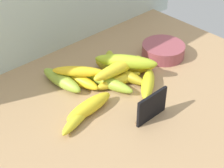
{
  "coord_description": "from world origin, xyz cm",
  "views": [
    {
      "loc": [
        -56.43,
        -55.67,
        69.02
      ],
      "look_at": [
        -1.02,
        4.39,
        8.0
      ],
      "focal_mm": 55.8,
      "sensor_mm": 36.0,
      "label": 1
    }
  ],
  "objects_px": {
    "banana_5": "(89,107)",
    "banana_11": "(126,61)",
    "banana_1": "(119,72)",
    "banana_12": "(78,71)",
    "banana_0": "(149,84)",
    "banana_10": "(118,68)",
    "chalkboard_sign": "(152,107)",
    "banana_2": "(111,67)",
    "banana_8": "(107,82)",
    "banana_7": "(80,115)",
    "fruit_bowl": "(163,50)",
    "banana_9": "(62,80)",
    "banana_3": "(119,80)",
    "banana_4": "(132,68)",
    "banana_6": "(77,79)"
  },
  "relations": [
    {
      "from": "banana_9",
      "to": "banana_2",
      "type": "bearing_deg",
      "value": -17.17
    },
    {
      "from": "banana_0",
      "to": "banana_8",
      "type": "xyz_separation_m",
      "value": [
        -0.09,
        0.1,
        -0.0
      ]
    },
    {
      "from": "banana_8",
      "to": "banana_11",
      "type": "xyz_separation_m",
      "value": [
        0.08,
        -0.0,
        0.04
      ]
    },
    {
      "from": "chalkboard_sign",
      "to": "banana_1",
      "type": "distance_m",
      "value": 0.22
    },
    {
      "from": "banana_5",
      "to": "banana_11",
      "type": "height_order",
      "value": "banana_11"
    },
    {
      "from": "banana_5",
      "to": "banana_8",
      "type": "height_order",
      "value": "banana_5"
    },
    {
      "from": "banana_4",
      "to": "banana_9",
      "type": "distance_m",
      "value": 0.23
    },
    {
      "from": "chalkboard_sign",
      "to": "banana_10",
      "type": "xyz_separation_m",
      "value": [
        0.05,
        0.19,
        0.02
      ]
    },
    {
      "from": "banana_7",
      "to": "chalkboard_sign",
      "type": "bearing_deg",
      "value": -40.83
    },
    {
      "from": "banana_0",
      "to": "banana_7",
      "type": "bearing_deg",
      "value": 171.79
    },
    {
      "from": "banana_1",
      "to": "banana_5",
      "type": "relative_size",
      "value": 1.24
    },
    {
      "from": "banana_7",
      "to": "banana_1",
      "type": "bearing_deg",
      "value": 18.48
    },
    {
      "from": "banana_0",
      "to": "banana_10",
      "type": "xyz_separation_m",
      "value": [
        -0.04,
        0.09,
        0.03
      ]
    },
    {
      "from": "fruit_bowl",
      "to": "banana_4",
      "type": "relative_size",
      "value": 0.98
    },
    {
      "from": "banana_2",
      "to": "chalkboard_sign",
      "type": "bearing_deg",
      "value": -105.83
    },
    {
      "from": "fruit_bowl",
      "to": "banana_4",
      "type": "distance_m",
      "value": 0.16
    },
    {
      "from": "banana_5",
      "to": "banana_7",
      "type": "relative_size",
      "value": 0.93
    },
    {
      "from": "banana_1",
      "to": "banana_10",
      "type": "distance_m",
      "value": 0.04
    },
    {
      "from": "banana_0",
      "to": "banana_5",
      "type": "xyz_separation_m",
      "value": [
        -0.2,
        0.04,
        0.0
      ]
    },
    {
      "from": "banana_3",
      "to": "banana_9",
      "type": "distance_m",
      "value": 0.18
    },
    {
      "from": "fruit_bowl",
      "to": "banana_2",
      "type": "height_order",
      "value": "fruit_bowl"
    },
    {
      "from": "banana_2",
      "to": "banana_8",
      "type": "distance_m",
      "value": 0.08
    },
    {
      "from": "banana_1",
      "to": "banana_12",
      "type": "xyz_separation_m",
      "value": [
        -0.12,
        0.05,
        0.03
      ]
    },
    {
      "from": "chalkboard_sign",
      "to": "banana_0",
      "type": "relative_size",
      "value": 0.73
    },
    {
      "from": "banana_0",
      "to": "banana_12",
      "type": "xyz_separation_m",
      "value": [
        -0.15,
        0.16,
        0.03
      ]
    },
    {
      "from": "banana_0",
      "to": "banana_2",
      "type": "bearing_deg",
      "value": 99.32
    },
    {
      "from": "chalkboard_sign",
      "to": "banana_9",
      "type": "distance_m",
      "value": 0.31
    },
    {
      "from": "chalkboard_sign",
      "to": "fruit_bowl",
      "type": "xyz_separation_m",
      "value": [
        0.28,
        0.19,
        -0.02
      ]
    },
    {
      "from": "chalkboard_sign",
      "to": "banana_5",
      "type": "height_order",
      "value": "chalkboard_sign"
    },
    {
      "from": "banana_1",
      "to": "banana_8",
      "type": "relative_size",
      "value": 1.09
    },
    {
      "from": "fruit_bowl",
      "to": "banana_4",
      "type": "xyz_separation_m",
      "value": [
        -0.16,
        -0.0,
        -0.0
      ]
    },
    {
      "from": "banana_2",
      "to": "banana_9",
      "type": "bearing_deg",
      "value": 162.83
    },
    {
      "from": "fruit_bowl",
      "to": "banana_5",
      "type": "height_order",
      "value": "fruit_bowl"
    },
    {
      "from": "banana_1",
      "to": "banana_4",
      "type": "relative_size",
      "value": 1.31
    },
    {
      "from": "banana_12",
      "to": "chalkboard_sign",
      "type": "bearing_deg",
      "value": -78.25
    },
    {
      "from": "fruit_bowl",
      "to": "banana_11",
      "type": "relative_size",
      "value": 0.76
    },
    {
      "from": "banana_3",
      "to": "banana_4",
      "type": "distance_m",
      "value": 0.08
    },
    {
      "from": "banana_1",
      "to": "banana_0",
      "type": "bearing_deg",
      "value": -78.95
    },
    {
      "from": "banana_6",
      "to": "banana_9",
      "type": "distance_m",
      "value": 0.05
    },
    {
      "from": "chalkboard_sign",
      "to": "banana_2",
      "type": "height_order",
      "value": "chalkboard_sign"
    },
    {
      "from": "banana_7",
      "to": "banana_2",
      "type": "bearing_deg",
      "value": 27.29
    },
    {
      "from": "banana_2",
      "to": "banana_7",
      "type": "relative_size",
      "value": 1.17
    },
    {
      "from": "banana_5",
      "to": "banana_6",
      "type": "height_order",
      "value": "banana_5"
    },
    {
      "from": "banana_6",
      "to": "banana_9",
      "type": "height_order",
      "value": "banana_9"
    },
    {
      "from": "banana_5",
      "to": "banana_11",
      "type": "distance_m",
      "value": 0.21
    },
    {
      "from": "banana_10",
      "to": "banana_11",
      "type": "height_order",
      "value": "banana_11"
    },
    {
      "from": "chalkboard_sign",
      "to": "banana_3",
      "type": "bearing_deg",
      "value": 76.33
    },
    {
      "from": "chalkboard_sign",
      "to": "banana_2",
      "type": "relative_size",
      "value": 0.54
    },
    {
      "from": "banana_11",
      "to": "banana_1",
      "type": "bearing_deg",
      "value": 133.59
    },
    {
      "from": "banana_2",
      "to": "banana_10",
      "type": "xyz_separation_m",
      "value": [
        -0.02,
        -0.06,
        0.03
      ]
    }
  ]
}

